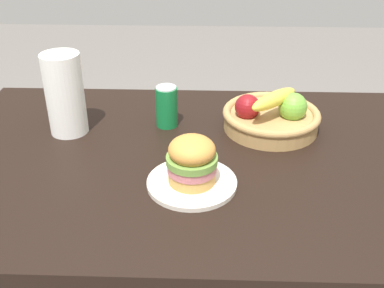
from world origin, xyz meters
TOP-DOWN VIEW (x-y plane):
  - dining_table at (0.00, 0.00)m, footprint 1.40×0.90m
  - plate at (0.01, -0.14)m, footprint 0.22×0.22m
  - sandwich at (0.01, -0.14)m, footprint 0.12×0.12m
  - soda_can at (-0.08, 0.18)m, footprint 0.07×0.07m
  - fruit_basket at (0.23, 0.16)m, footprint 0.29×0.29m
  - paper_towel_roll at (-0.37, 0.13)m, footprint 0.11×0.11m

SIDE VIEW (x-z plane):
  - dining_table at x=0.00m, z-range 0.27..1.02m
  - plate at x=0.01m, z-range 0.75..0.76m
  - fruit_basket at x=0.23m, z-range 0.73..0.86m
  - soda_can at x=-0.08m, z-range 0.75..0.88m
  - sandwich at x=0.01m, z-range 0.76..0.88m
  - paper_towel_roll at x=-0.37m, z-range 0.75..0.99m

